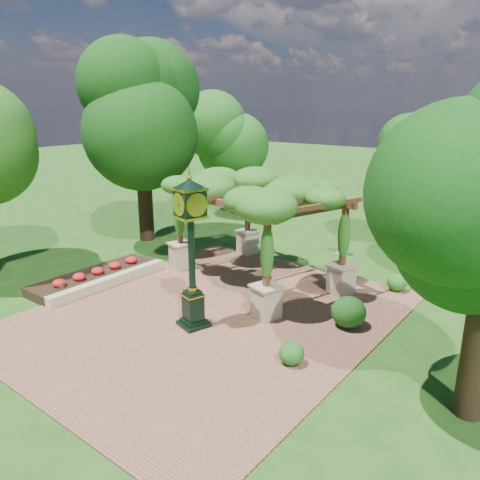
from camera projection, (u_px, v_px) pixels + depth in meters
The scene contains 13 objects.
ground at pixel (190, 327), 14.34m from camera, with size 120.00×120.00×0.00m, color #1E4714.
brick_plaza at pixel (211, 315), 15.09m from camera, with size 10.00×12.00×0.04m, color brown.
border_wall at pixel (110, 282), 17.38m from camera, with size 0.35×5.00×0.40m, color #C6B793.
flower_bed at pixel (95, 277), 17.92m from camera, with size 1.50×5.00×0.36m, color red.
pedestal_clock at pixel (191, 240), 13.58m from camera, with size 1.12×1.12×4.61m.
pergola at pixel (256, 194), 17.13m from camera, with size 7.47×5.81×4.14m.
sundial at pixel (342, 246), 21.00m from camera, with size 0.51×0.51×0.92m.
shrub_front at pixel (292, 354), 12.15m from camera, with size 0.67×0.67×0.60m, color #1C5117.
shrub_mid at pixel (349, 312), 14.16m from camera, with size 1.05×1.05×0.95m, color #1A4A14.
shrub_back at pixel (397, 282), 16.92m from camera, with size 0.70×0.70×0.63m, color #215C1A.
tree_west_near at pixel (140, 107), 21.73m from camera, with size 4.62×4.62×9.33m.
tree_west_far at pixel (236, 137), 27.81m from camera, with size 3.94×3.94×6.80m.
tree_north at pixel (414, 161), 20.89m from camera, with size 3.26×3.26×5.98m.
Camera 1 is at (9.22, -9.30, 6.61)m, focal length 35.00 mm.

